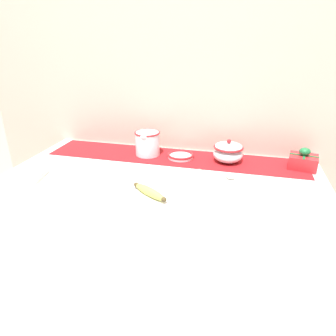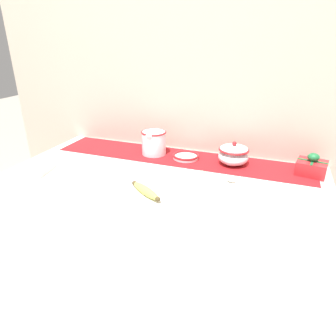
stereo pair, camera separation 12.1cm
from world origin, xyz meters
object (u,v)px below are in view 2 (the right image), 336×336
at_px(small_dish, 186,156).
at_px(napkin_stack, 35,169).
at_px(sugar_bowl, 233,154).
at_px(banana, 145,191).
at_px(gift_box, 312,167).
at_px(spoon, 228,180).
at_px(cream_pitcher, 154,142).

distance_m(small_dish, napkin_stack, 0.68).
bearing_deg(sugar_bowl, banana, -123.12).
bearing_deg(gift_box, spoon, -150.05).
height_order(cream_pitcher, banana, cream_pitcher).
distance_m(cream_pitcher, sugar_bowl, 0.39).
relative_size(small_dish, banana, 0.79).
distance_m(cream_pitcher, banana, 0.42).
relative_size(cream_pitcher, sugar_bowl, 1.06).
xyz_separation_m(banana, spoon, (0.27, 0.22, -0.01)).
xyz_separation_m(banana, napkin_stack, (-0.53, 0.02, -0.00)).
relative_size(cream_pitcher, banana, 0.90).
bearing_deg(spoon, cream_pitcher, -178.62).
xyz_separation_m(cream_pitcher, spoon, (0.40, -0.17, -0.06)).
bearing_deg(sugar_bowl, napkin_stack, -154.82).
bearing_deg(gift_box, banana, -145.40).
height_order(small_dish, gift_box, gift_box).
relative_size(small_dish, gift_box, 0.95).
bearing_deg(banana, cream_pitcher, 108.28).
distance_m(cream_pitcher, spoon, 0.44).
distance_m(sugar_bowl, small_dish, 0.23).
xyz_separation_m(spoon, gift_box, (0.31, 0.18, 0.03)).
distance_m(sugar_bowl, spoon, 0.18).
height_order(banana, gift_box, gift_box).
relative_size(banana, napkin_stack, 1.29).
distance_m(sugar_bowl, gift_box, 0.33).
bearing_deg(napkin_stack, banana, -2.51).
distance_m(small_dish, banana, 0.39).
bearing_deg(small_dish, banana, -95.08).
relative_size(spoon, napkin_stack, 1.31).
xyz_separation_m(small_dish, spoon, (0.23, -0.17, -0.01)).
height_order(banana, napkin_stack, banana).
xyz_separation_m(sugar_bowl, spoon, (0.01, -0.17, -0.05)).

